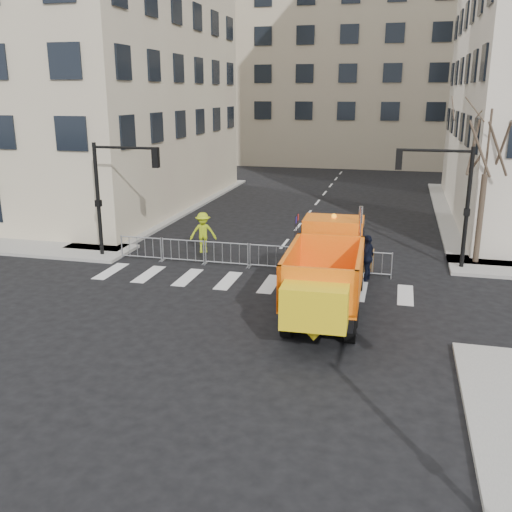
% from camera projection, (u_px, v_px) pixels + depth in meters
% --- Properties ---
extents(ground, '(120.00, 120.00, 0.00)m').
position_uv_depth(ground, '(212.00, 336.00, 18.46)').
color(ground, black).
rests_on(ground, ground).
extents(sidewalk_back, '(64.00, 5.00, 0.15)m').
position_uv_depth(sidewalk_back, '(270.00, 261.00, 26.36)').
color(sidewalk_back, gray).
rests_on(sidewalk_back, ground).
extents(building_left, '(24.00, 22.00, 26.00)m').
position_uv_depth(building_left, '(18.00, 8.00, 38.19)').
color(building_left, '#BBA88F').
rests_on(building_left, ground).
extents(building_far, '(30.00, 18.00, 24.00)m').
position_uv_depth(building_far, '(356.00, 51.00, 63.62)').
color(building_far, tan).
rests_on(building_far, ground).
extents(traffic_light_left, '(0.18, 0.18, 5.40)m').
position_uv_depth(traffic_light_left, '(98.00, 201.00, 26.58)').
color(traffic_light_left, black).
rests_on(traffic_light_left, ground).
extents(traffic_light_right, '(0.18, 0.18, 5.40)m').
position_uv_depth(traffic_light_right, '(467.00, 210.00, 24.58)').
color(traffic_light_right, black).
rests_on(traffic_light_right, ground).
extents(crowd_barriers, '(12.60, 0.60, 1.10)m').
position_uv_depth(crowd_barriers, '(249.00, 255.00, 25.57)').
color(crowd_barriers, '#9EA0A5').
rests_on(crowd_barriers, ground).
extents(street_tree, '(3.00, 3.00, 7.50)m').
position_uv_depth(street_tree, '(484.00, 183.00, 25.06)').
color(street_tree, '#382B21').
rests_on(street_tree, ground).
extents(plow_truck, '(3.10, 9.50, 3.66)m').
position_uv_depth(plow_truck, '(327.00, 270.00, 19.90)').
color(plow_truck, black).
rests_on(plow_truck, ground).
extents(cop_a, '(0.84, 0.68, 1.99)m').
position_uv_depth(cop_a, '(334.00, 255.00, 23.98)').
color(cop_a, black).
rests_on(cop_a, ground).
extents(cop_b, '(0.93, 0.77, 1.75)m').
position_uv_depth(cop_b, '(310.00, 257.00, 24.17)').
color(cop_b, black).
rests_on(cop_b, ground).
extents(cop_c, '(0.82, 1.23, 1.95)m').
position_uv_depth(cop_c, '(367.00, 258.00, 23.66)').
color(cop_c, black).
rests_on(cop_c, ground).
extents(worker, '(1.44, 1.12, 1.95)m').
position_uv_depth(worker, '(203.00, 233.00, 27.27)').
color(worker, '#A0B815').
rests_on(worker, sidewalk_back).
extents(newspaper_box, '(0.55, 0.51, 1.10)m').
position_uv_depth(newspaper_box, '(350.00, 257.00, 24.80)').
color(newspaper_box, '#AC0D18').
rests_on(newspaper_box, sidewalk_back).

